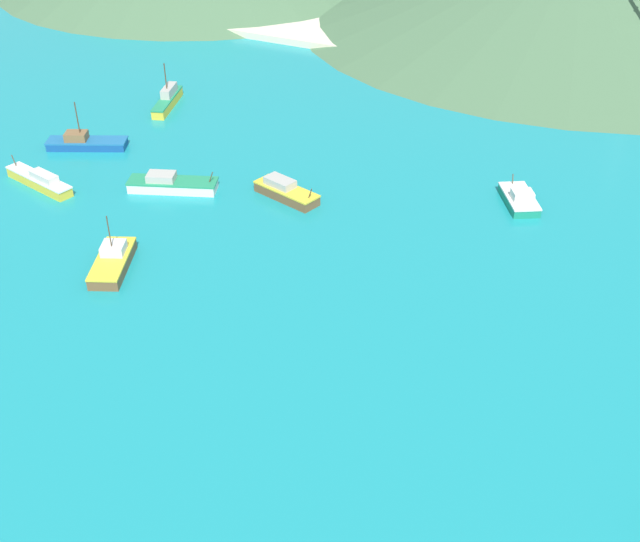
{
  "coord_description": "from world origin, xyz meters",
  "views": [
    {
      "loc": [
        17.81,
        -15.2,
        45.57
      ],
      "look_at": [
        -11.12,
        43.53,
        1.66
      ],
      "focal_mm": 44.25,
      "sensor_mm": 36.0,
      "label": 1
    }
  ],
  "objects_px": {
    "fishing_boat_7": "(40,181)",
    "fishing_boat_8": "(285,191)",
    "fishing_boat_3": "(113,261)",
    "fishing_boat_1": "(168,100)",
    "fishing_boat_10": "(520,199)",
    "fishing_boat_12": "(171,184)",
    "fishing_boat_9": "(86,142)"
  },
  "relations": [
    {
      "from": "fishing_boat_9",
      "to": "fishing_boat_12",
      "type": "height_order",
      "value": "fishing_boat_9"
    },
    {
      "from": "fishing_boat_7",
      "to": "fishing_boat_9",
      "type": "bearing_deg",
      "value": 102.26
    },
    {
      "from": "fishing_boat_7",
      "to": "fishing_boat_12",
      "type": "relative_size",
      "value": 1.0
    },
    {
      "from": "fishing_boat_3",
      "to": "fishing_boat_1",
      "type": "bearing_deg",
      "value": 117.97
    },
    {
      "from": "fishing_boat_10",
      "to": "fishing_boat_12",
      "type": "distance_m",
      "value": 41.98
    },
    {
      "from": "fishing_boat_12",
      "to": "fishing_boat_3",
      "type": "bearing_deg",
      "value": -74.87
    },
    {
      "from": "fishing_boat_7",
      "to": "fishing_boat_10",
      "type": "distance_m",
      "value": 58.32
    },
    {
      "from": "fishing_boat_8",
      "to": "fishing_boat_10",
      "type": "xyz_separation_m",
      "value": [
        25.69,
        10.73,
        -0.12
      ]
    },
    {
      "from": "fishing_boat_8",
      "to": "fishing_boat_12",
      "type": "xyz_separation_m",
      "value": [
        -13.46,
        -4.43,
        -0.07
      ]
    },
    {
      "from": "fishing_boat_8",
      "to": "fishing_boat_12",
      "type": "relative_size",
      "value": 0.8
    },
    {
      "from": "fishing_boat_1",
      "to": "fishing_boat_8",
      "type": "bearing_deg",
      "value": -30.73
    },
    {
      "from": "fishing_boat_9",
      "to": "fishing_boat_10",
      "type": "distance_m",
      "value": 57.55
    },
    {
      "from": "fishing_boat_3",
      "to": "fishing_boat_12",
      "type": "xyz_separation_m",
      "value": [
        -4.6,
        17.0,
        -0.03
      ]
    },
    {
      "from": "fishing_boat_8",
      "to": "fishing_boat_10",
      "type": "bearing_deg",
      "value": 22.66
    },
    {
      "from": "fishing_boat_1",
      "to": "fishing_boat_9",
      "type": "height_order",
      "value": "fishing_boat_1"
    },
    {
      "from": "fishing_boat_8",
      "to": "fishing_boat_9",
      "type": "xyz_separation_m",
      "value": [
        -30.95,
        0.51,
        -0.11
      ]
    },
    {
      "from": "fishing_boat_7",
      "to": "fishing_boat_9",
      "type": "xyz_separation_m",
      "value": [
        -2.48,
        11.39,
        -0.07
      ]
    },
    {
      "from": "fishing_boat_1",
      "to": "fishing_boat_10",
      "type": "bearing_deg",
      "value": -7.06
    },
    {
      "from": "fishing_boat_12",
      "to": "fishing_boat_7",
      "type": "bearing_deg",
      "value": -156.74
    },
    {
      "from": "fishing_boat_10",
      "to": "fishing_boat_12",
      "type": "xyz_separation_m",
      "value": [
        -39.15,
        -15.16,
        0.05
      ]
    },
    {
      "from": "fishing_boat_1",
      "to": "fishing_boat_8",
      "type": "distance_m",
      "value": 34.4
    },
    {
      "from": "fishing_boat_8",
      "to": "fishing_boat_1",
      "type": "bearing_deg",
      "value": 149.27
    },
    {
      "from": "fishing_boat_3",
      "to": "fishing_boat_10",
      "type": "relative_size",
      "value": 1.15
    },
    {
      "from": "fishing_boat_1",
      "to": "fishing_boat_9",
      "type": "distance_m",
      "value": 17.13
    },
    {
      "from": "fishing_boat_3",
      "to": "fishing_boat_8",
      "type": "distance_m",
      "value": 23.19
    },
    {
      "from": "fishing_boat_1",
      "to": "fishing_boat_3",
      "type": "bearing_deg",
      "value": -62.03
    },
    {
      "from": "fishing_boat_9",
      "to": "fishing_boat_12",
      "type": "xyz_separation_m",
      "value": [
        17.49,
        -4.94,
        0.04
      ]
    },
    {
      "from": "fishing_boat_10",
      "to": "fishing_boat_7",
      "type": "bearing_deg",
      "value": -158.25
    },
    {
      "from": "fishing_boat_1",
      "to": "fishing_boat_12",
      "type": "bearing_deg",
      "value": -53.79
    },
    {
      "from": "fishing_boat_1",
      "to": "fishing_boat_10",
      "type": "relative_size",
      "value": 1.35
    },
    {
      "from": "fishing_boat_9",
      "to": "fishing_boat_7",
      "type": "bearing_deg",
      "value": -77.74
    },
    {
      "from": "fishing_boat_7",
      "to": "fishing_boat_8",
      "type": "relative_size",
      "value": 1.25
    }
  ]
}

